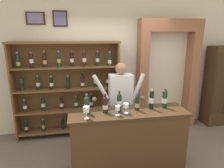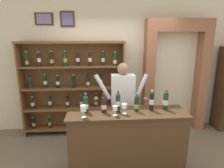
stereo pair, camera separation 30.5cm
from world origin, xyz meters
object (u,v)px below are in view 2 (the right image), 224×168
at_px(tasting_counter, 127,142).
at_px(tasting_bottle_bianco, 166,100).
at_px(shopkeeper, 123,98).
at_px(wine_glass_left, 115,109).
at_px(wine_glass_spare, 124,106).
at_px(tasting_bottle_grappa, 137,103).
at_px(tasting_bottle_riserva, 118,102).
at_px(tasting_bottle_vin_santo, 152,100).
at_px(wine_shelf, 74,85).
at_px(tasting_bottle_brunello, 86,104).
at_px(tasting_bottle_rosso, 104,104).
at_px(wine_glass_center, 83,109).

bearing_deg(tasting_counter, tasting_bottle_bianco, 6.71).
relative_size(tasting_counter, shopkeeper, 1.09).
bearing_deg(wine_glass_left, wine_glass_spare, 21.69).
xyz_separation_m(tasting_counter, tasting_bottle_grappa, (0.14, 0.04, 0.63)).
distance_m(shopkeeper, wine_glass_spare, 0.63).
distance_m(tasting_counter, wine_glass_left, 0.65).
bearing_deg(tasting_bottle_bianco, tasting_bottle_riserva, -176.79).
xyz_separation_m(shopkeeper, tasting_bottle_bianco, (0.61, -0.50, 0.12)).
xyz_separation_m(tasting_counter, tasting_bottle_riserva, (-0.14, 0.03, 0.65)).
relative_size(shopkeeper, tasting_bottle_vin_santo, 5.20).
bearing_deg(wine_shelf, tasting_counter, -54.81).
relative_size(wine_shelf, tasting_bottle_brunello, 7.35).
bearing_deg(shopkeeper, tasting_bottle_bianco, -39.32).
bearing_deg(tasting_bottle_grappa, tasting_bottle_bianco, 4.17).
height_order(tasting_bottle_riserva, wine_glass_spare, tasting_bottle_riserva).
relative_size(tasting_counter, tasting_bottle_rosso, 6.25).
bearing_deg(wine_glass_left, tasting_bottle_bianco, 13.02).
height_order(tasting_bottle_vin_santo, wine_glass_left, tasting_bottle_vin_santo).
bearing_deg(tasting_bottle_riserva, wine_glass_spare, -47.61).
xyz_separation_m(tasting_counter, tasting_bottle_brunello, (-0.62, 0.05, 0.63)).
distance_m(tasting_bottle_grappa, wine_glass_left, 0.37).
height_order(tasting_bottle_riserva, tasting_bottle_vin_santo, tasting_bottle_riserva).
height_order(shopkeeper, tasting_bottle_brunello, shopkeeper).
bearing_deg(wine_shelf, tasting_bottle_bianco, -39.53).
height_order(wine_glass_spare, wine_glass_left, wine_glass_spare).
xyz_separation_m(wine_glass_spare, wine_glass_left, (-0.14, -0.05, -0.01)).
distance_m(tasting_bottle_brunello, tasting_bottle_vin_santo, 1.00).
bearing_deg(tasting_bottle_bianco, tasting_bottle_rosso, -177.48).
distance_m(tasting_bottle_riserva, wine_glass_left, 0.16).
relative_size(tasting_counter, wine_glass_left, 12.20).
bearing_deg(tasting_bottle_brunello, shopkeeper, 39.53).
xyz_separation_m(tasting_bottle_grappa, tasting_bottle_vin_santo, (0.24, 0.02, 0.03)).
bearing_deg(tasting_bottle_grappa, wine_glass_spare, -154.38).
distance_m(shopkeeper, tasting_bottle_grappa, 0.56).
xyz_separation_m(wine_shelf, tasting_bottle_riserva, (0.82, -1.33, 0.06)).
xyz_separation_m(tasting_counter, wine_glass_left, (-0.20, -0.11, 0.60)).
bearing_deg(wine_glass_spare, tasting_bottle_vin_santo, 14.65).
relative_size(tasting_bottle_brunello, tasting_bottle_bianco, 0.95).
bearing_deg(shopkeeper, tasting_bottle_brunello, -140.47).
xyz_separation_m(tasting_bottle_riserva, wine_glass_left, (-0.06, -0.14, -0.05)).
bearing_deg(tasting_bottle_grappa, tasting_bottle_rosso, -179.00).
distance_m(tasting_bottle_rosso, wine_glass_left, 0.21).
bearing_deg(tasting_counter, tasting_bottle_grappa, 14.65).
relative_size(tasting_bottle_vin_santo, tasting_bottle_bianco, 1.03).
bearing_deg(tasting_bottle_bianco, tasting_counter, -173.29).
height_order(tasting_bottle_rosso, tasting_bottle_vin_santo, tasting_bottle_vin_santo).
distance_m(shopkeeper, tasting_bottle_riserva, 0.57).
bearing_deg(wine_glass_left, shopkeeper, 74.02).
xyz_separation_m(tasting_bottle_grappa, wine_glass_spare, (-0.20, -0.10, -0.01)).
bearing_deg(tasting_counter, wine_glass_center, -167.00).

